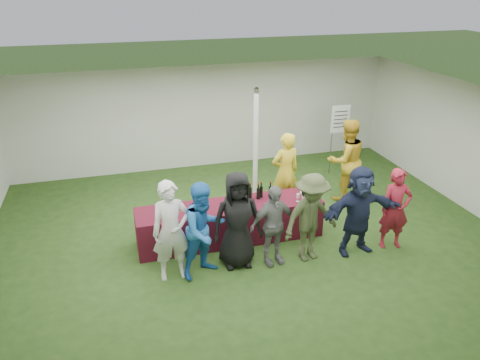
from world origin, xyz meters
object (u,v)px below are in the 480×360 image
object	(u,v)px
serving_table	(230,222)
customer_5	(359,211)
customer_0	(171,231)
wine_list_sign	(340,124)
customer_6	(395,209)
customer_1	(204,230)
customer_4	(311,218)
customer_2	(237,220)
staff_back	(346,160)
customer_3	(273,225)
dump_bucket	(313,196)
staff_pourer	(285,172)

from	to	relation	value
serving_table	customer_5	bearing A→B (deg)	-26.29
customer_0	customer_5	bearing A→B (deg)	-5.43
wine_list_sign	customer_6	size ratio (longest dim) A/B	1.14
customer_1	customer_6	xyz separation A→B (m)	(3.61, -0.10, -0.07)
customer_4	customer_5	size ratio (longest dim) A/B	0.98
customer_1	customer_5	world-z (taller)	customer_1
customer_2	customer_4	bearing A→B (deg)	-5.51
wine_list_sign	staff_back	world-z (taller)	staff_back
serving_table	customer_5	size ratio (longest dim) A/B	2.10
serving_table	staff_back	size ratio (longest dim) A/B	1.89
staff_back	customer_0	distance (m)	4.69
customer_1	wine_list_sign	bearing A→B (deg)	15.21
customer_2	customer_5	world-z (taller)	customer_2
wine_list_sign	customer_3	xyz separation A→B (m)	(-3.02, -3.50, -0.56)
customer_1	customer_5	bearing A→B (deg)	-25.92
wine_list_sign	customer_3	world-z (taller)	wine_list_sign
serving_table	customer_4	size ratio (longest dim) A/B	2.15
wine_list_sign	staff_back	xyz separation A→B (m)	(-0.56, -1.46, -0.36)
dump_bucket	customer_0	world-z (taller)	customer_0
customer_2	customer_4	world-z (taller)	customer_2
customer_5	customer_6	distance (m)	0.76
serving_table	customer_5	xyz separation A→B (m)	(2.15, -1.06, 0.48)
wine_list_sign	customer_2	distance (m)	4.97
customer_5	staff_back	bearing A→B (deg)	64.34
dump_bucket	customer_2	bearing A→B (deg)	-159.64
customer_4	customer_6	xyz separation A→B (m)	(1.69, -0.04, -0.05)
staff_back	customer_0	bearing A→B (deg)	19.39
customer_0	customer_6	bearing A→B (deg)	-5.31
wine_list_sign	staff_back	bearing A→B (deg)	-110.90
customer_4	dump_bucket	bearing A→B (deg)	52.38
wine_list_sign	customer_4	bearing A→B (deg)	-123.18
customer_1	customer_4	bearing A→B (deg)	-26.25
serving_table	customer_2	distance (m)	1.00
staff_pourer	customer_3	distance (m)	2.13
customer_6	customer_2	bearing A→B (deg)	-174.11
staff_back	staff_pourer	bearing A→B (deg)	-0.61
customer_5	customer_0	bearing A→B (deg)	173.74
customer_0	customer_2	xyz separation A→B (m)	(1.16, 0.08, -0.00)
customer_0	customer_1	xyz separation A→B (m)	(0.55, -0.04, -0.04)
customer_0	customer_5	world-z (taller)	customer_0
staff_back	customer_3	xyz separation A→B (m)	(-2.46, -2.04, -0.19)
wine_list_sign	customer_1	size ratio (longest dim) A/B	1.05
staff_back	customer_0	size ratio (longest dim) A/B	1.06
serving_table	staff_back	xyz separation A→B (m)	(2.99, 1.06, 0.58)
customer_2	customer_4	xyz separation A→B (m)	(1.30, -0.19, -0.05)
customer_1	customer_4	distance (m)	1.92
dump_bucket	customer_5	bearing A→B (deg)	-57.54
customer_3	dump_bucket	bearing A→B (deg)	25.25
wine_list_sign	customer_1	world-z (taller)	wine_list_sign
dump_bucket	customer_3	size ratio (longest dim) A/B	0.17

